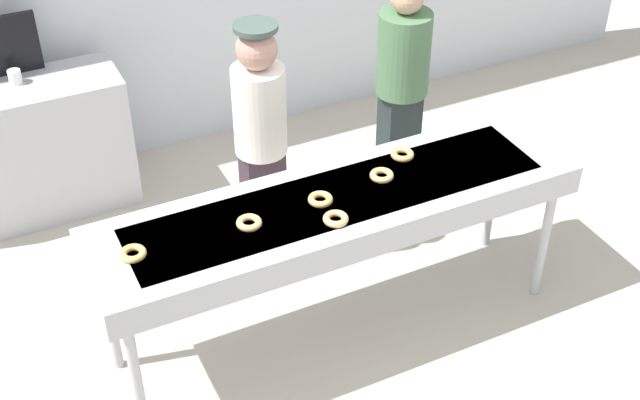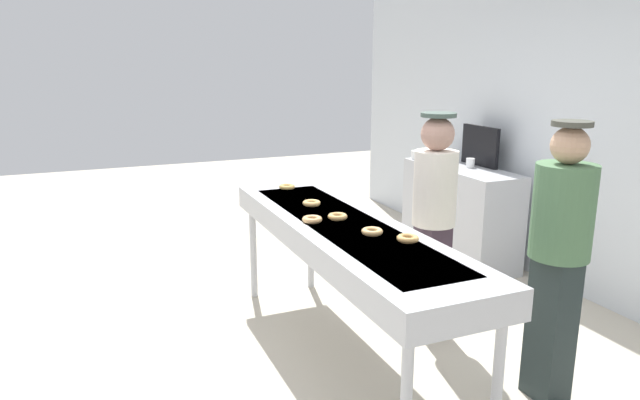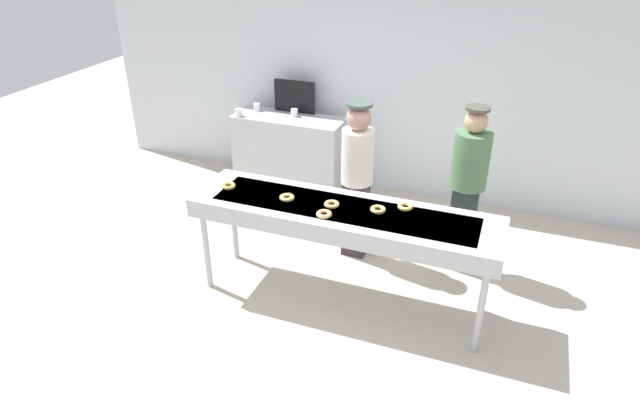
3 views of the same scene
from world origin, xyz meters
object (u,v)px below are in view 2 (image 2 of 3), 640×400
at_px(prep_counter, 459,213).
at_px(paper_cup_2, 415,155).
at_px(glazed_donut_3, 312,219).
at_px(glazed_donut_1, 337,217).
at_px(worker_baker, 434,212).
at_px(glazed_donut_5, 408,238).
at_px(paper_cup_0, 443,155).
at_px(menu_display, 480,146).
at_px(glazed_donut_2, 287,187).
at_px(paper_cup_1, 470,163).
at_px(worker_assistant, 559,248).
at_px(glazed_donut_0, 372,232).
at_px(fryer_conveyor, 344,236).
at_px(glazed_donut_4, 312,203).

xyz_separation_m(prep_counter, paper_cup_2, (-0.58, -0.18, 0.52)).
bearing_deg(glazed_donut_3, paper_cup_2, 133.31).
height_order(glazed_donut_1, worker_baker, worker_baker).
height_order(glazed_donut_1, glazed_donut_5, same).
bearing_deg(paper_cup_0, glazed_donut_1, -49.83).
bearing_deg(menu_display, glazed_donut_1, -59.80).
bearing_deg(glazed_donut_3, prep_counter, 120.45).
xyz_separation_m(glazed_donut_3, paper_cup_0, (-1.70, 2.20, 0.03)).
height_order(glazed_donut_2, glazed_donut_3, same).
distance_m(prep_counter, paper_cup_1, 0.53).
relative_size(glazed_donut_1, glazed_donut_3, 1.00).
bearing_deg(worker_assistant, glazed_donut_3, 39.12).
relative_size(prep_counter, paper_cup_2, 15.01).
relative_size(glazed_donut_0, worker_assistant, 0.08).
relative_size(glazed_donut_1, paper_cup_2, 1.44).
relative_size(glazed_donut_5, worker_assistant, 0.08).
bearing_deg(menu_display, paper_cup_1, -70.04).
height_order(fryer_conveyor, paper_cup_1, paper_cup_1).
distance_m(fryer_conveyor, glazed_donut_2, 1.10).
bearing_deg(paper_cup_2, glazed_donut_2, -64.59).
bearing_deg(paper_cup_1, worker_baker, -45.89).
xyz_separation_m(fryer_conveyor, glazed_donut_0, (0.29, 0.05, 0.10)).
height_order(worker_baker, menu_display, worker_baker).
bearing_deg(glazed_donut_0, glazed_donut_1, -171.91).
height_order(glazed_donut_5, paper_cup_0, paper_cup_0).
bearing_deg(worker_baker, glazed_donut_5, 134.68).
xyz_separation_m(worker_baker, paper_cup_0, (-1.69, 1.25, 0.08)).
bearing_deg(paper_cup_1, glazed_donut_3, -61.27).
distance_m(glazed_donut_4, paper_cup_0, 2.42).
height_order(glazed_donut_5, worker_assistant, worker_assistant).
bearing_deg(glazed_donut_1, worker_assistant, 42.03).
relative_size(paper_cup_1, menu_display, 0.17).
bearing_deg(worker_assistant, paper_cup_1, -33.71).
height_order(glazed_donut_3, paper_cup_0, paper_cup_0).
relative_size(glazed_donut_3, worker_assistant, 0.08).
relative_size(glazed_donut_2, glazed_donut_3, 1.00).
bearing_deg(glazed_donut_2, paper_cup_0, 109.50).
relative_size(worker_assistant, paper_cup_0, 18.35).
height_order(glazed_donut_0, worker_baker, worker_baker).
bearing_deg(paper_cup_0, glazed_donut_2, -70.50).
bearing_deg(paper_cup_2, paper_cup_0, 66.40).
distance_m(worker_assistant, paper_cup_1, 2.46).
distance_m(prep_counter, paper_cup_2, 0.80).
height_order(fryer_conveyor, worker_assistant, worker_assistant).
relative_size(fryer_conveyor, worker_baker, 1.64).
xyz_separation_m(worker_baker, menu_display, (-1.23, 1.36, 0.23)).
xyz_separation_m(glazed_donut_0, paper_cup_0, (-2.10, 1.97, 0.03)).
bearing_deg(paper_cup_2, fryer_conveyor, -42.23).
distance_m(glazed_donut_1, paper_cup_0, 2.65).
bearing_deg(glazed_donut_1, glazed_donut_4, -177.63).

